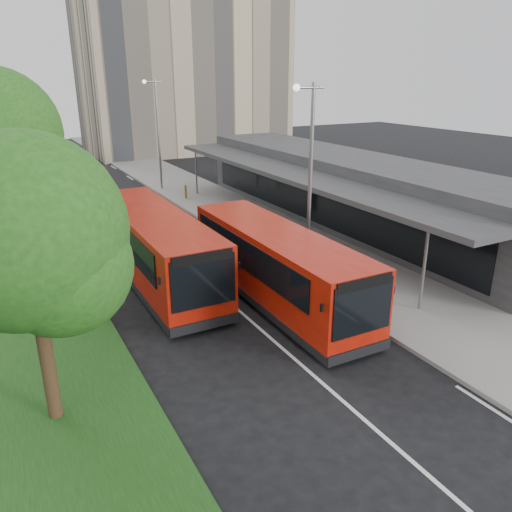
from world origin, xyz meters
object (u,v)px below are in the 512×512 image
Objects in this scene: bus_main at (277,266)px; car_near at (85,158)px; lamp_post_near at (309,170)px; lamp_post_far at (157,128)px; car_far at (55,151)px; tree_near at (27,245)px; bus_second at (156,248)px; litter_bin at (247,210)px; bollard at (186,192)px.

car_near is at bearing 91.02° from bus_main.
lamp_post_near reaches higher than car_near.
lamp_post_far is 22.01m from bus_main.
lamp_post_near is at bearing -75.22° from car_far.
tree_near is 2.01× the size of car_far.
car_near is at bearing 100.21° from lamp_post_far.
car_far is at bearing 96.42° from lamp_post_near.
car_near is at bearing 84.96° from bus_second.
lamp_post_near is 10.22m from litter_bin.
bus_second reaches higher than bollard.
tree_near is at bearing -114.04° from lamp_post_far.
bus_second is (-3.48, 4.15, 0.08)m from bus_main.
lamp_post_far is 8.48× the size of bollard.
lamp_post_near is 2.18× the size of car_far.
car_near is at bearing 100.13° from litter_bin.
car_near is at bearing 99.54° from bollard.
tree_near is 2.38× the size of car_near.
bus_second is at bearing -83.40° from car_far.
litter_bin is at bearing 78.23° from lamp_post_near.
car_far is (-1.95, 6.53, 0.08)m from car_near.
lamp_post_far is at bearing 65.96° from tree_near.
car_far is (-4.73, 41.98, -4.11)m from lamp_post_near.
lamp_post_far is 7.92× the size of litter_bin.
litter_bin reaches higher than bollard.
lamp_post_far is 11.72m from litter_bin.
bus_second is at bearing -78.67° from car_near.
lamp_post_far is 2.59× the size of car_near.
lamp_post_near is 7.92× the size of litter_bin.
tree_near is at bearing -124.40° from bus_second.
tree_near reaches higher than litter_bin.
lamp_post_far is 5.80m from bollard.
bollard is at bearing -83.01° from lamp_post_far.
lamp_post_far reaches higher than bus_main.
bus_second is (-5.93, -17.48, -3.16)m from lamp_post_far.
car_near is (3.15, 32.93, -1.03)m from bus_second.
lamp_post_far is 16.25m from car_near.
tree_near is at bearing -158.57° from bus_main.
lamp_post_near reaches higher than bus_main.
car_far is at bearing 101.34° from bollard.
bus_second is (5.19, 7.47, -3.20)m from tree_near.
lamp_post_far is at bearing 84.04° from bus_main.
bus_main is (8.67, 3.31, -3.27)m from tree_near.
tree_near is at bearing -84.88° from car_near.
lamp_post_far is at bearing 96.99° from bollard.
tree_near is at bearing -119.12° from bollard.
lamp_post_near is at bearing -68.72° from car_near.
bus_second is 3.49× the size of car_near.
lamp_post_near reaches higher than bus_second.
tree_near is 12.18m from lamp_post_near.
lamp_post_near is 0.78× the size of bus_main.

